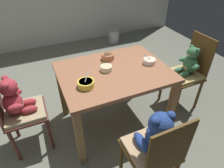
% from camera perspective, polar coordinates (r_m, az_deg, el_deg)
% --- Properties ---
extents(ground_plane, '(5.20, 5.20, 0.04)m').
position_cam_1_polar(ground_plane, '(2.50, 0.47, -10.89)').
color(ground_plane, '#66685B').
extents(dining_table, '(1.12, 0.85, 0.74)m').
position_cam_1_polar(dining_table, '(2.07, 0.56, 1.32)').
color(dining_table, '#8F5A3D').
rests_on(dining_table, ground_plane).
extents(teddy_chair_near_front, '(0.40, 0.40, 0.91)m').
position_cam_1_polar(teddy_chair_near_front, '(1.56, 12.54, -16.41)').
color(teddy_chair_near_front, '#503718').
rests_on(teddy_chair_near_front, ground_plane).
extents(teddy_chair_near_left, '(0.40, 0.38, 0.87)m').
position_cam_1_polar(teddy_chair_near_left, '(2.05, -25.89, -5.54)').
color(teddy_chair_near_left, '#532A25').
rests_on(teddy_chair_near_left, ground_plane).
extents(teddy_chair_near_right, '(0.41, 0.39, 0.94)m').
position_cam_1_polar(teddy_chair_near_right, '(2.57, 21.21, 4.30)').
color(teddy_chair_near_right, '#553818').
rests_on(teddy_chair_near_right, ground_plane).
extents(porridge_bowl_yellow_near_left, '(0.15, 0.15, 0.13)m').
position_cam_1_polar(porridge_bowl_yellow_near_left, '(1.78, -7.56, 0.11)').
color(porridge_bowl_yellow_near_left, yellow).
rests_on(porridge_bowl_yellow_near_left, dining_table).
extents(porridge_bowl_terracotta_far_center, '(0.14, 0.14, 0.13)m').
position_cam_1_polar(porridge_bowl_terracotta_far_center, '(2.19, -1.24, 8.00)').
color(porridge_bowl_terracotta_far_center, '#B2704B').
rests_on(porridge_bowl_terracotta_far_center, dining_table).
extents(porridge_bowl_cream_center, '(0.12, 0.12, 0.05)m').
position_cam_1_polar(porridge_bowl_cream_center, '(1.99, -1.67, 4.65)').
color(porridge_bowl_cream_center, beige).
rests_on(porridge_bowl_cream_center, dining_table).
extents(porridge_bowl_white_near_right, '(0.14, 0.13, 0.12)m').
position_cam_1_polar(porridge_bowl_white_near_right, '(2.15, 10.82, 6.55)').
color(porridge_bowl_white_near_right, white).
rests_on(porridge_bowl_white_near_right, dining_table).
extents(metal_pail, '(0.24, 0.24, 0.26)m').
position_cam_1_polar(metal_pail, '(4.39, 0.56, 13.77)').
color(metal_pail, '#93969B').
rests_on(metal_pail, ground_plane).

